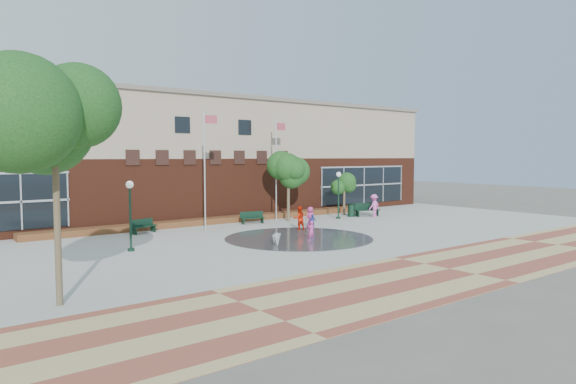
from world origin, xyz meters
TOP-DOWN VIEW (x-y plane):
  - ground at (0.00, 0.00)m, footprint 120.00×120.00m
  - plaza_concrete at (0.00, 4.00)m, footprint 46.00×18.00m
  - paver_band at (0.00, -7.00)m, footprint 46.00×6.00m
  - splash_pad at (0.00, 3.00)m, footprint 8.40×8.40m
  - library_building at (0.00, 17.48)m, footprint 44.40×10.40m
  - flower_bed at (0.00, 11.60)m, footprint 26.00×1.20m
  - flagpole_left at (-2.97, 8.45)m, footprint 0.88×0.25m
  - flagpole_right at (4.04, 10.61)m, footprint 0.93×0.15m
  - lamp_left at (-9.02, 4.95)m, footprint 0.37×0.37m
  - lamp_right at (8.11, 8.37)m, footprint 0.37×0.37m
  - bench_left at (-6.27, 10.22)m, footprint 1.80×1.00m
  - bench_mid at (1.39, 9.82)m, footprint 1.76×0.79m
  - bench_right at (10.90, 8.12)m, footprint 2.12×1.12m
  - trash_can at (9.76, 8.68)m, footprint 0.60×0.60m
  - tree_big_left at (-14.16, -2.69)m, footprint 4.72×4.72m
  - tree_mid at (4.25, 9.49)m, footprint 2.95×2.95m
  - tree_small_right at (10.14, 9.87)m, footprint 1.99×1.99m
  - water_jet_a at (-2.69, 1.39)m, footprint 0.36×0.36m
  - water_jet_b at (-2.37, 2.11)m, footprint 0.22×0.22m
  - child_splash at (0.12, 2.03)m, footprint 0.42×0.29m
  - adult_red at (1.98, 5.42)m, footprint 0.86×0.74m
  - adult_pink at (3.29, 5.89)m, footprint 0.70×0.48m
  - child_blue at (2.98, 5.30)m, footprint 0.59×0.28m
  - person_bench at (11.07, 7.54)m, footprint 1.21×0.80m

SIDE VIEW (x-z plane):
  - ground at x=0.00m, z-range 0.00..0.00m
  - flower_bed at x=0.00m, z-range -0.20..0.20m
  - water_jet_a at x=-2.69m, z-range -0.35..0.35m
  - water_jet_b at x=-2.37m, z-range -0.25..0.25m
  - plaza_concrete at x=0.00m, z-range 0.00..0.01m
  - paver_band at x=0.00m, z-range 0.00..0.01m
  - splash_pad at x=0.00m, z-range 0.00..0.01m
  - bench_mid at x=1.39m, z-range -0.15..0.70m
  - bench_left at x=-6.27m, z-range -0.15..0.72m
  - bench_right at x=10.90m, z-range -0.18..0.85m
  - child_blue at x=2.98m, z-range 0.00..0.97m
  - trash_can at x=9.76m, z-range 0.01..1.00m
  - child_splash at x=0.12m, z-range 0.00..1.10m
  - adult_pink at x=3.29m, z-range 0.00..1.39m
  - adult_red at x=1.98m, z-range 0.00..1.53m
  - person_bench at x=11.07m, z-range 0.00..1.75m
  - lamp_left at x=-9.02m, z-range 0.42..3.90m
  - lamp_right at x=8.11m, z-range 0.43..3.94m
  - tree_small_right at x=10.14m, z-range 0.78..4.18m
  - tree_mid at x=4.25m, z-range 1.14..6.12m
  - flagpole_right at x=4.04m, z-range 0.44..7.97m
  - flagpole_left at x=-2.97m, z-range 0.43..8.02m
  - library_building at x=0.00m, z-range 0.04..9.24m
  - tree_big_left at x=-14.16m, z-range 1.62..9.17m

